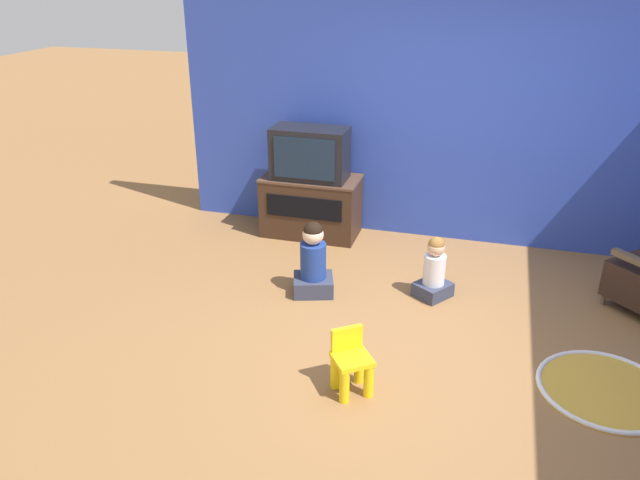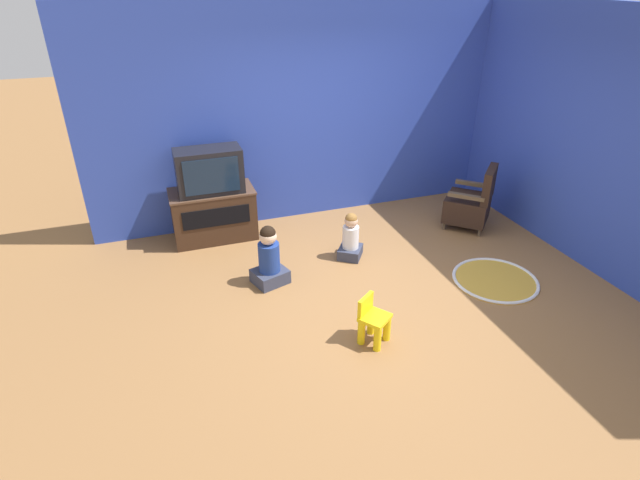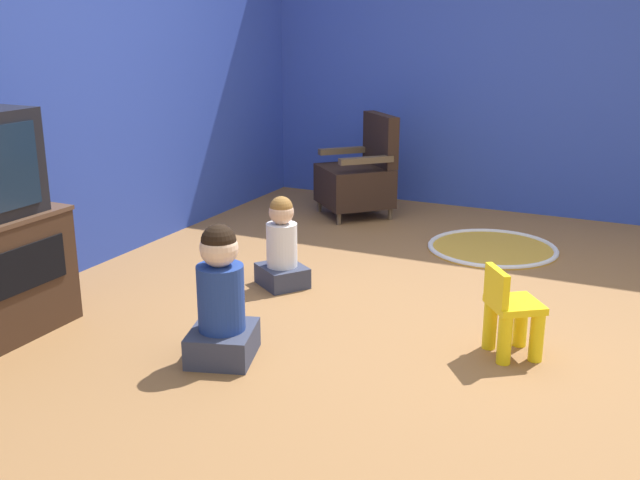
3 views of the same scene
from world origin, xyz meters
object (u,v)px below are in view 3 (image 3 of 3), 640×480
at_px(black_armchair, 359,177).
at_px(yellow_kid_chair, 511,316).
at_px(child_watching_left, 282,248).
at_px(child_watching_center, 221,302).

distance_m(black_armchair, yellow_kid_chair, 2.85).
relative_size(yellow_kid_chair, child_watching_left, 0.79).
xyz_separation_m(child_watching_left, child_watching_center, (-1.06, -0.23, 0.05)).
distance_m(black_armchair, child_watching_center, 2.93).
height_order(yellow_kid_chair, child_watching_left, child_watching_left).
bearing_deg(yellow_kid_chair, child_watching_left, 39.17).
xyz_separation_m(black_armchair, child_watching_left, (-1.83, -0.24, -0.09)).
relative_size(child_watching_left, child_watching_center, 0.84).
bearing_deg(child_watching_center, black_armchair, -8.62).
bearing_deg(child_watching_center, child_watching_left, -5.54).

